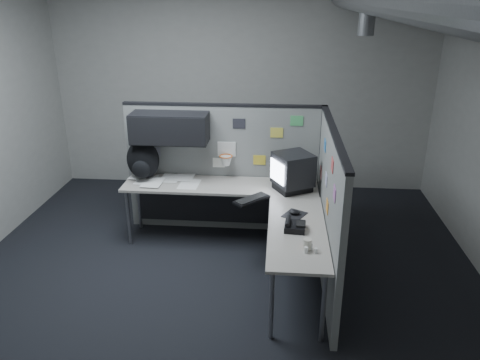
# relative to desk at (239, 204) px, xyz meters

# --- Properties ---
(room) EXTENTS (5.62, 5.62, 3.22)m
(room) POSITION_rel_desk_xyz_m (0.41, -0.70, 1.48)
(room) COLOR black
(room) RESTS_ON ground
(partition_back) EXTENTS (2.44, 0.42, 1.63)m
(partition_back) POSITION_rel_desk_xyz_m (-0.40, 0.53, 0.38)
(partition_back) COLOR slate
(partition_back) RESTS_ON ground
(partition_right) EXTENTS (0.07, 2.23, 1.63)m
(partition_right) POSITION_rel_desk_xyz_m (0.95, -0.49, 0.21)
(partition_right) COLOR slate
(partition_right) RESTS_ON ground
(desk) EXTENTS (2.31, 2.11, 0.73)m
(desk) POSITION_rel_desk_xyz_m (0.00, 0.00, 0.00)
(desk) COLOR #A29C92
(desk) RESTS_ON ground
(monitor) EXTENTS (0.52, 0.52, 0.44)m
(monitor) POSITION_rel_desk_xyz_m (0.60, 0.18, 0.34)
(monitor) COLOR black
(monitor) RESTS_ON desk
(keyboard) EXTENTS (0.40, 0.41, 0.04)m
(keyboard) POSITION_rel_desk_xyz_m (0.16, -0.17, 0.13)
(keyboard) COLOR black
(keyboard) RESTS_ON desk
(mouse) EXTENTS (0.28, 0.30, 0.05)m
(mouse) POSITION_rel_desk_xyz_m (0.62, -0.48, 0.13)
(mouse) COLOR black
(mouse) RESTS_ON desk
(phone) EXTENTS (0.21, 0.23, 0.10)m
(phone) POSITION_rel_desk_xyz_m (0.61, -0.80, 0.15)
(phone) COLOR black
(phone) RESTS_ON desk
(bottles) EXTENTS (0.13, 0.14, 0.07)m
(bottles) POSITION_rel_desk_xyz_m (0.72, -1.17, 0.15)
(bottles) COLOR silver
(bottles) RESTS_ON desk
(cup) EXTENTS (0.08, 0.08, 0.10)m
(cup) POSITION_rel_desk_xyz_m (0.71, -1.17, 0.17)
(cup) COLOR beige
(cup) RESTS_ON desk
(papers) EXTENTS (0.89, 0.57, 0.02)m
(papers) POSITION_rel_desk_xyz_m (-0.95, 0.36, 0.13)
(papers) COLOR white
(papers) RESTS_ON desk
(backpack) EXTENTS (0.45, 0.43, 0.48)m
(backpack) POSITION_rel_desk_xyz_m (-1.19, 0.38, 0.35)
(backpack) COLOR black
(backpack) RESTS_ON desk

